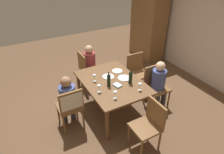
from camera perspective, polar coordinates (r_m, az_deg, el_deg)
ground_plane at (r=4.53m, az=-0.00°, el=-9.08°), size 10.00×10.00×0.00m
rear_room_partition at (r=5.57m, az=26.15°, el=11.72°), size 6.40×0.12×2.70m
armoire_cabinet at (r=6.54m, az=10.11°, el=14.67°), size 1.18×0.62×2.18m
dining_table at (r=4.13m, az=-0.00°, el=-2.16°), size 1.52×1.10×0.74m
chair_far_right at (r=4.49m, az=12.04°, el=-1.80°), size 0.44×0.44×0.92m
chair_left_end at (r=5.05m, az=-7.15°, el=2.73°), size 0.44×0.44×0.92m
chair_near at (r=3.80m, az=-11.54°, el=-7.58°), size 0.46×0.44×0.92m
chair_right_end at (r=3.52m, az=10.52°, el=-12.48°), size 0.44×0.44×0.92m
chair_far_left at (r=4.94m, az=7.04°, el=2.00°), size 0.44×0.44×0.92m
person_woman_host at (r=4.36m, az=13.13°, el=-1.36°), size 0.33×0.29×1.10m
person_man_bearded at (r=5.04m, az=-6.04°, el=4.07°), size 0.29×0.33×1.10m
person_man_guest at (r=3.88m, az=-12.34°, el=-5.73°), size 0.34×0.30×1.12m
wine_bottle_tall_green at (r=3.96m, az=5.22°, el=-0.05°), size 0.07×0.07×0.31m
wine_bottle_dark_red at (r=3.87m, az=-0.92°, el=-0.79°), size 0.07×0.07×0.31m
wine_glass_near_left at (r=3.73m, az=-3.64°, el=-2.86°), size 0.07×0.07×0.15m
wine_glass_centre at (r=3.57m, az=0.86°, el=-4.63°), size 0.07×0.07×0.15m
wine_glass_near_right at (r=4.05m, az=-4.96°, el=0.10°), size 0.07×0.07×0.15m
wine_glass_far at (r=3.81m, az=7.82°, el=-2.35°), size 0.07×0.07×0.15m
dinner_plate_host at (r=4.22m, az=-1.04°, el=0.10°), size 0.25×0.25×0.01m
dinner_plate_guest_left at (r=4.43m, az=1.47°, el=1.71°), size 0.23×0.23×0.01m
dinner_plate_guest_right at (r=4.19m, az=3.39°, el=-0.28°), size 0.26×0.26×0.01m
folded_napkin at (r=3.94m, az=1.52°, el=-2.34°), size 0.18×0.16×0.03m
handbag at (r=4.88m, az=9.67°, el=-4.57°), size 0.20×0.30×0.22m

